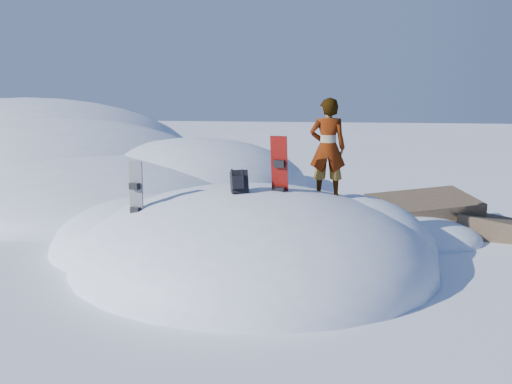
% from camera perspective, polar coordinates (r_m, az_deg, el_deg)
% --- Properties ---
extents(ground, '(120.00, 120.00, 0.00)m').
position_cam_1_polar(ground, '(9.77, -0.54, -8.08)').
color(ground, white).
rests_on(ground, ground).
extents(snow_mound, '(8.00, 6.00, 3.00)m').
position_cam_1_polar(snow_mound, '(10.02, -1.24, -7.59)').
color(snow_mound, white).
rests_on(snow_mound, ground).
extents(snow_ridge, '(21.50, 18.50, 6.40)m').
position_cam_1_polar(snow_ridge, '(22.75, -22.00, 1.91)').
color(snow_ridge, white).
rests_on(snow_ridge, ground).
extents(rock_outcrop, '(4.68, 4.41, 1.68)m').
position_cam_1_polar(rock_outcrop, '(12.63, 19.10, -4.28)').
color(rock_outcrop, brown).
rests_on(rock_outcrop, ground).
extents(snowboard_red, '(0.35, 0.29, 1.66)m').
position_cam_1_polar(snowboard_red, '(9.13, 2.72, 1.37)').
color(snowboard_red, red).
rests_on(snowboard_red, snow_mound).
extents(snowboard_dark, '(0.28, 0.19, 1.45)m').
position_cam_1_polar(snowboard_dark, '(9.16, -13.54, -0.98)').
color(snowboard_dark, black).
rests_on(snowboard_dark, snow_mound).
extents(backpack, '(0.41, 0.46, 0.50)m').
position_cam_1_polar(backpack, '(8.94, -1.96, 1.11)').
color(backpack, black).
rests_on(backpack, snow_mound).
extents(gear_pile, '(0.83, 0.65, 0.22)m').
position_cam_1_polar(gear_pile, '(9.51, -18.22, -8.48)').
color(gear_pile, black).
rests_on(gear_pile, ground).
extents(person, '(0.72, 0.50, 1.87)m').
position_cam_1_polar(person, '(9.59, 8.18, 5.02)').
color(person, slate).
rests_on(person, snow_mound).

